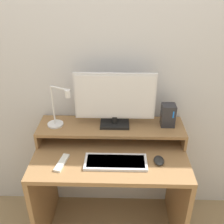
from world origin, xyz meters
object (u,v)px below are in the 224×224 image
Objects in this scene: monitor at (115,99)px; keyboard at (116,162)px; desk_lamp at (58,112)px; router_dock at (168,115)px; mouse at (159,160)px; remote_control at (62,163)px.

monitor is 1.36× the size of keyboard.
desk_lamp is 0.51m from keyboard.
router_dock reaches higher than mouse.
remote_control is at bearing -78.02° from desk_lamp.
keyboard is at bearing -87.61° from monitor.
router_dock is (0.75, 0.03, -0.03)m from desk_lamp.
remote_control is (-0.33, -0.29, -0.31)m from monitor.
router_dock reaches higher than remote_control.
desk_lamp is 0.76× the size of keyboard.
monitor reaches higher than router_dock.
desk_lamp is (-0.38, -0.03, -0.09)m from monitor.
mouse is (-0.08, -0.26, -0.18)m from router_dock.
keyboard is 2.33× the size of remote_control.
router_dock is 0.49m from keyboard.
desk_lamp is 1.77× the size of remote_control.
mouse is at bearing 2.81° from remote_control.
keyboard is at bearing 2.28° from remote_control.
monitor is at bearing 40.98° from remote_control.
monitor is 0.39m from desk_lamp.
desk_lamp is 0.75m from router_dock.
keyboard is 4.19× the size of mouse.
monitor reaches higher than desk_lamp.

